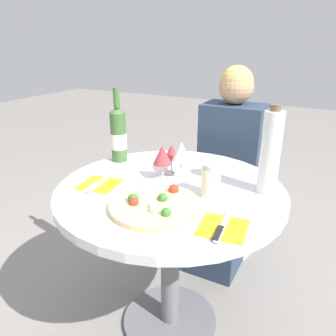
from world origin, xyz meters
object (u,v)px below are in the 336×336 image
(pizza_large, at_px, (155,205))
(wine_bottle, at_px, (118,135))
(seated_diner, at_px, (226,179))
(dining_table, at_px, (170,217))
(chair_behind_diner, at_px, (232,187))
(tall_carafe, at_px, (270,152))

(pizza_large, bearing_deg, wine_bottle, 139.09)
(seated_diner, xyz_separation_m, pizza_large, (-0.00, -0.82, 0.21))
(seated_diner, distance_m, pizza_large, 0.85)
(dining_table, distance_m, seated_diner, 0.64)
(dining_table, height_order, wine_bottle, wine_bottle)
(chair_behind_diner, height_order, seated_diner, seated_diner)
(dining_table, bearing_deg, wine_bottle, 156.33)
(wine_bottle, height_order, tall_carafe, wine_bottle)
(pizza_large, xyz_separation_m, wine_bottle, (-0.40, 0.35, 0.12))
(chair_behind_diner, relative_size, seated_diner, 0.74)
(dining_table, xyz_separation_m, tall_carafe, (0.36, 0.13, 0.31))
(seated_diner, height_order, wine_bottle, seated_diner)
(pizza_large, distance_m, wine_bottle, 0.55)
(dining_table, distance_m, wine_bottle, 0.48)
(seated_diner, bearing_deg, chair_behind_diner, -90.00)
(chair_behind_diner, bearing_deg, dining_table, 87.15)
(seated_diner, xyz_separation_m, wine_bottle, (-0.40, -0.47, 0.33))
(pizza_large, bearing_deg, dining_table, 100.93)
(dining_table, height_order, tall_carafe, tall_carafe)
(chair_behind_diner, relative_size, wine_bottle, 2.42)
(dining_table, xyz_separation_m, pizza_large, (0.04, -0.19, 0.15))
(chair_behind_diner, bearing_deg, seated_diner, 90.00)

